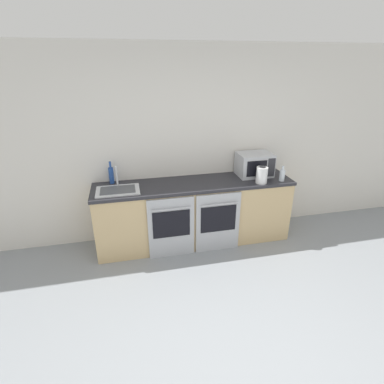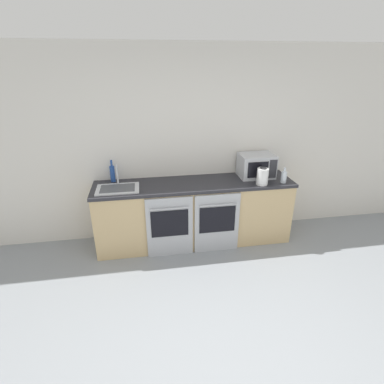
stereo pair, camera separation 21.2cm
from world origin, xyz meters
name	(u,v)px [view 1 (the left image)]	position (x,y,z in m)	size (l,w,h in m)	color
ground_plane	(255,382)	(0.00, 0.00, 0.00)	(16.00, 16.00, 0.00)	gray
wall_back	(189,146)	(0.00, 2.48, 1.30)	(10.00, 0.06, 2.60)	silver
counter_back	(194,212)	(0.00, 2.16, 0.44)	(2.66, 0.62, 0.89)	tan
oven_left	(171,228)	(-0.37, 1.84, 0.42)	(0.59, 0.06, 0.83)	#A8AAAF
oven_right	(218,222)	(0.25, 1.84, 0.42)	(0.59, 0.06, 0.83)	#A8AAAF
microwave	(254,164)	(0.89, 2.25, 1.05)	(0.47, 0.36, 0.32)	#B7BABF
bottle_blue	(111,175)	(-1.07, 2.38, 1.00)	(0.06, 0.06, 0.30)	#234793
bottle_clear	(282,175)	(1.17, 1.97, 0.97)	(0.07, 0.07, 0.21)	silver
kettle	(262,175)	(0.86, 1.95, 1.00)	(0.15, 0.15, 0.23)	white
sink	(118,190)	(-0.99, 2.10, 0.90)	(0.53, 0.36, 0.28)	silver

